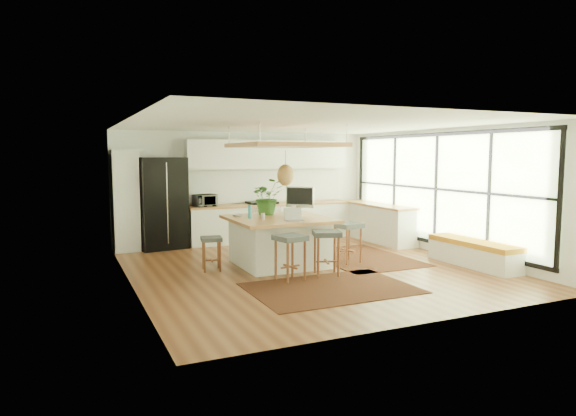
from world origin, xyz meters
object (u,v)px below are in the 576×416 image
stool_right_front (348,245)px  laptop (294,214)px  monitor (300,202)px  stool_left_side (211,252)px  stool_near_left (290,260)px  island (279,241)px  stool_right_back (323,238)px  fridge (161,208)px  microwave (205,199)px  stool_near_right (327,256)px  island_plant (267,200)px

stool_right_front → laptop: 1.45m
laptop → monitor: (0.52, 0.84, 0.14)m
stool_right_front → stool_left_side: 2.70m
stool_near_left → monitor: monitor is taller
laptop → monitor: size_ratio=0.56×
stool_right_front → stool_left_side: size_ratio=1.26×
island → stool_right_back: island is taller
stool_right_back → island: bearing=-156.5°
fridge → microwave: bearing=-9.2°
fridge → stool_left_side: size_ratio=3.31×
fridge → stool_near_left: fridge is taller
stool_left_side → microwave: microwave is taller
laptop → stool_near_left: bearing=-109.8°
stool_near_left → stool_right_front: size_ratio=0.99×
stool_left_side → laptop: 1.68m
stool_near_right → monitor: bearing=84.0°
microwave → island_plant: island_plant is taller
stool_right_back → island_plant: bearing=179.8°
island → stool_right_back: size_ratio=2.40×
stool_right_back → laptop: laptop is taller
monitor → island_plant: 0.66m
fridge → laptop: 3.77m
island → stool_right_back: bearing=23.5°
stool_near_left → stool_left_side: bearing=128.0°
stool_near_right → island_plant: (-0.45, 1.69, 0.86)m
stool_near_left → island_plant: bearing=80.2°
island → laptop: 0.82m
stool_near_left → stool_left_side: stool_near_left is taller
fridge → stool_right_back: size_ratio=2.70×
fridge → monitor: size_ratio=3.35×
stool_right_back → stool_near_left: bearing=-131.6°
stool_right_back → stool_left_side: 2.64m
stool_right_back → microwave: (-1.99, 2.18, 0.74)m
island → stool_near_left: bearing=-104.8°
fridge → island: 3.29m
laptop → island_plant: 1.13m
stool_right_back → laptop: bearing=-137.0°
fridge → island_plant: 2.81m
stool_near_left → laptop: (0.39, 0.67, 0.70)m
stool_near_right → laptop: (-0.37, 0.57, 0.70)m
stool_right_back → microwave: bearing=132.5°
island → laptop: (0.06, -0.57, 0.58)m
laptop → stool_near_right: bearing=-47.0°
stool_right_back → monitor: bearing=-157.9°
monitor → stool_right_front: bearing=8.5°
fridge → stool_near_right: (2.18, -3.88, -0.57)m
stool_near_right → laptop: 0.97m
stool_near_right → stool_right_front: stool_near_right is taller
stool_near_left → monitor: bearing=59.0°
laptop → microwave: 3.39m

